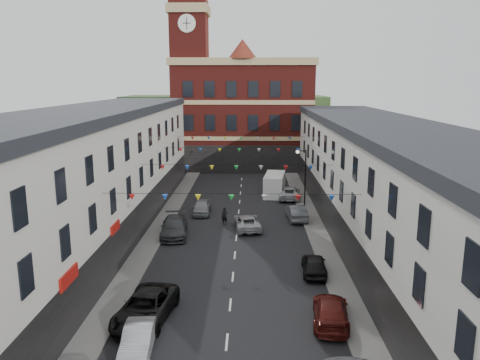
# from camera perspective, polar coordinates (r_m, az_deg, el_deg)

# --- Properties ---
(ground) EXTENTS (160.00, 160.00, 0.00)m
(ground) POSITION_cam_1_polar(r_m,az_deg,el_deg) (35.61, -0.64, -9.15)
(ground) COLOR black
(ground) RESTS_ON ground
(pavement_left) EXTENTS (1.80, 64.00, 0.15)m
(pavement_left) POSITION_cam_1_polar(r_m,az_deg,el_deg) (38.29, -11.01, -7.72)
(pavement_left) COLOR #605E5B
(pavement_left) RESTS_ON ground
(pavement_right) EXTENTS (1.80, 64.00, 0.15)m
(pavement_right) POSITION_cam_1_polar(r_m,az_deg,el_deg) (37.88, 10.06, -7.91)
(pavement_right) COLOR #605E5B
(pavement_right) RESTS_ON ground
(terrace_left) EXTENTS (8.40, 56.00, 10.70)m
(terrace_left) POSITION_cam_1_polar(r_m,az_deg,el_deg) (37.32, -19.00, -0.26)
(terrace_left) COLOR beige
(terrace_left) RESTS_ON ground
(terrace_right) EXTENTS (8.40, 56.00, 9.70)m
(terrace_right) POSITION_cam_1_polar(r_m,az_deg,el_deg) (36.70, 18.11, -1.19)
(terrace_right) COLOR silver
(terrace_right) RESTS_ON ground
(civic_building) EXTENTS (20.60, 13.30, 18.50)m
(civic_building) POSITION_cam_1_polar(r_m,az_deg,el_deg) (71.32, 0.37, 8.15)
(civic_building) COLOR maroon
(civic_building) RESTS_ON ground
(clock_tower) EXTENTS (5.60, 5.60, 30.00)m
(clock_tower) POSITION_cam_1_polar(r_m,az_deg,el_deg) (68.79, -6.10, 13.61)
(clock_tower) COLOR maroon
(clock_tower) RESTS_ON ground
(distant_hill) EXTENTS (40.00, 14.00, 10.00)m
(distant_hill) POSITION_cam_1_polar(r_m,az_deg,el_deg) (95.67, -1.82, 7.22)
(distant_hill) COLOR #284821
(distant_hill) RESTS_ON ground
(street_lamp) EXTENTS (1.10, 0.36, 6.00)m
(street_lamp) POSITION_cam_1_polar(r_m,az_deg,el_deg) (48.34, 7.69, 1.20)
(street_lamp) COLOR black
(street_lamp) RESTS_ON ground
(car_left_b) EXTENTS (1.63, 4.03, 1.30)m
(car_left_b) POSITION_cam_1_polar(r_m,az_deg,el_deg) (24.28, -12.27, -18.38)
(car_left_b) COLOR #A1A2A8
(car_left_b) RESTS_ON ground
(car_left_c) EXTENTS (3.21, 5.75, 1.52)m
(car_left_c) POSITION_cam_1_polar(r_m,az_deg,el_deg) (26.83, -11.43, -14.99)
(car_left_c) COLOR black
(car_left_c) RESTS_ON ground
(car_left_d) EXTENTS (2.64, 5.46, 1.53)m
(car_left_d) POSITION_cam_1_polar(r_m,az_deg,el_deg) (40.07, -8.02, -5.68)
(car_left_d) COLOR #373A3D
(car_left_d) RESTS_ON ground
(car_left_e) EXTENTS (1.75, 4.12, 1.39)m
(car_left_e) POSITION_cam_1_polar(r_m,az_deg,el_deg) (46.29, -4.67, -3.29)
(car_left_e) COLOR gray
(car_left_e) RESTS_ON ground
(car_right_c) EXTENTS (2.44, 4.81, 1.34)m
(car_right_c) POSITION_cam_1_polar(r_m,az_deg,el_deg) (26.61, 10.98, -15.43)
(car_right_c) COLOR #511410
(car_right_c) RESTS_ON ground
(car_right_d) EXTENTS (1.79, 4.01, 1.34)m
(car_right_d) POSITION_cam_1_polar(r_m,az_deg,el_deg) (32.50, 9.05, -10.15)
(car_right_d) COLOR black
(car_right_d) RESTS_ON ground
(car_right_e) EXTENTS (1.88, 4.52, 1.45)m
(car_right_e) POSITION_cam_1_polar(r_m,az_deg,el_deg) (44.52, 6.87, -3.91)
(car_right_e) COLOR #565A5F
(car_right_e) RESTS_ON ground
(car_right_f) EXTENTS (2.70, 5.20, 1.40)m
(car_right_f) POSITION_cam_1_polar(r_m,az_deg,el_deg) (52.28, 6.04, -1.54)
(car_right_f) COLOR silver
(car_right_f) RESTS_ON ground
(moving_car) EXTENTS (2.68, 4.89, 1.30)m
(moving_car) POSITION_cam_1_polar(r_m,az_deg,el_deg) (41.45, 0.89, -5.13)
(moving_car) COLOR #B1B4B8
(moving_car) RESTS_ON ground
(white_van) EXTENTS (2.81, 5.69, 2.41)m
(white_van) POSITION_cam_1_polar(r_m,az_deg,el_deg) (53.88, 4.22, -0.55)
(white_van) COLOR white
(white_van) RESTS_ON ground
(pedestrian) EXTENTS (0.69, 0.55, 1.63)m
(pedestrian) POSITION_cam_1_polar(r_m,az_deg,el_deg) (42.62, -1.90, -4.43)
(pedestrian) COLOR black
(pedestrian) RESTS_ON ground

